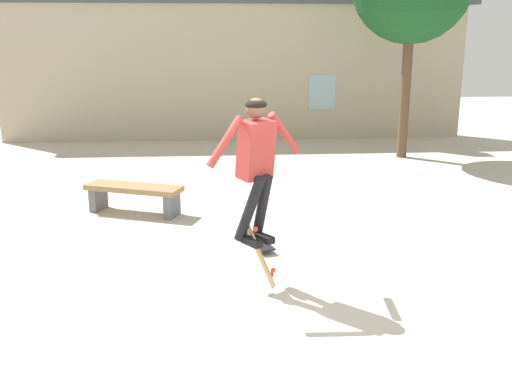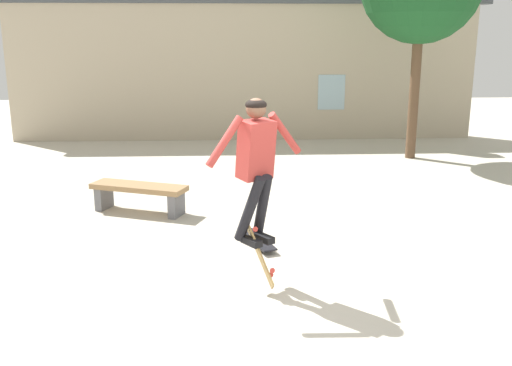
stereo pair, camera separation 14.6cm
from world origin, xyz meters
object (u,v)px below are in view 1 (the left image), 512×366
(skater, at_px, (256,158))
(skateboard_resting, at_px, (255,240))
(skateboard_flipping, at_px, (260,254))
(park_bench, at_px, (134,193))

(skater, height_order, skateboard_resting, skater)
(skateboard_flipping, bearing_deg, park_bench, 178.21)
(park_bench, xyz_separation_m, skater, (1.66, -2.78, 1.11))
(park_bench, relative_size, skateboard_flipping, 2.20)
(skater, bearing_deg, skateboard_flipping, -17.53)
(skater, xyz_separation_m, skateboard_flipping, (0.03, -0.10, -1.02))
(skateboard_flipping, height_order, skateboard_resting, skateboard_flipping)
(skater, relative_size, skateboard_flipping, 2.18)
(park_bench, height_order, skateboard_resting, park_bench)
(skateboard_flipping, bearing_deg, skater, 165.55)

